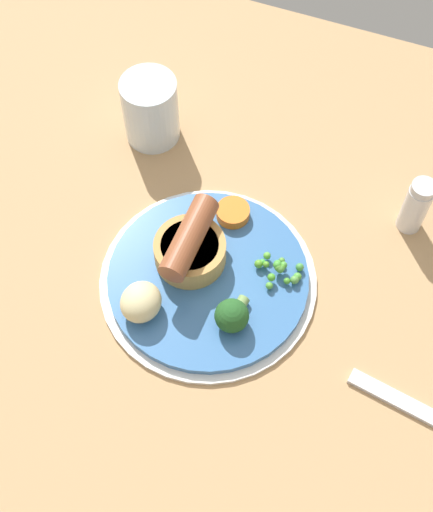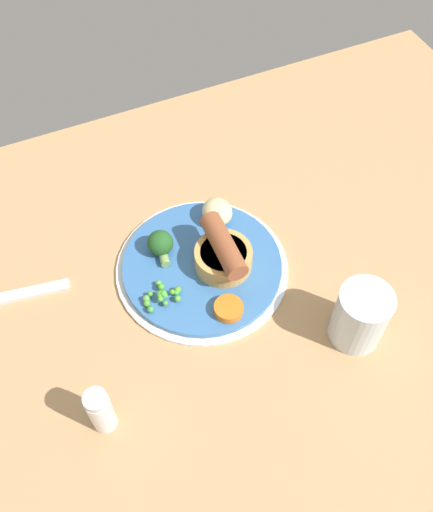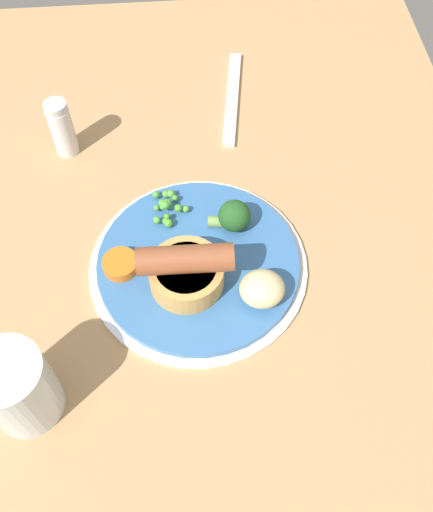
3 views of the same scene
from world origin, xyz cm
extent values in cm
cube|color=tan|center=(0.00, 0.00, 1.50)|extent=(110.00, 80.00, 3.00)
cylinder|color=silver|center=(5.07, -4.29, 3.25)|extent=(24.04, 24.04, 0.50)
cylinder|color=#386BA8|center=(5.07, -4.29, 3.70)|extent=(22.11, 22.11, 1.40)
cylinder|color=tan|center=(2.45, -2.95, 5.93)|extent=(7.88, 7.88, 3.05)
cylinder|color=#33190C|center=(2.45, -2.95, 7.30)|extent=(6.31, 6.31, 0.30)
cylinder|color=brown|center=(2.45, -2.95, 8.91)|extent=(3.11, 9.78, 2.91)
sphere|color=green|center=(11.87, -1.08, 5.84)|extent=(0.97, 0.97, 0.97)
sphere|color=#55A12B|center=(9.84, -1.28, 5.13)|extent=(0.96, 0.96, 0.96)
sphere|color=#54A23A|center=(12.05, -1.26, 5.76)|extent=(0.90, 0.90, 0.90)
sphere|color=#4D953A|center=(12.28, -1.36, 5.68)|extent=(0.90, 0.90, 0.90)
sphere|color=green|center=(11.80, -0.80, 5.67)|extent=(0.82, 0.82, 0.82)
sphere|color=#569842|center=(14.10, -1.73, 5.06)|extent=(0.95, 0.95, 0.95)
sphere|color=green|center=(10.17, -0.93, 5.13)|extent=(0.72, 0.72, 0.72)
sphere|color=#57A93C|center=(11.78, -3.33, 5.01)|extent=(0.80, 0.80, 0.80)
sphere|color=#49992C|center=(13.39, -2.17, 5.12)|extent=(0.73, 0.73, 0.73)
sphere|color=#52972B|center=(10.65, -1.15, 5.30)|extent=(0.73, 0.73, 0.73)
sphere|color=green|center=(12.36, -1.08, 5.64)|extent=(0.84, 0.84, 0.84)
sphere|color=#56993B|center=(12.07, 0.46, 5.17)|extent=(0.71, 0.71, 0.71)
sphere|color=#43923E|center=(14.15, -0.44, 5.02)|extent=(0.90, 0.90, 0.90)
sphere|color=#57AA37|center=(10.36, -0.12, 5.15)|extent=(0.84, 0.84, 0.84)
sphere|color=green|center=(12.47, -0.66, 5.52)|extent=(0.79, 0.79, 0.79)
sphere|color=green|center=(11.70, -2.47, 5.35)|extent=(0.89, 0.89, 0.89)
sphere|color=#4C9E38|center=(14.26, -1.13, 4.86)|extent=(0.93, 0.93, 0.93)
sphere|color=#235623|center=(9.42, -8.65, 6.22)|extent=(3.64, 3.64, 3.64)
cylinder|color=#7A9E56|center=(9.69, -6.65, 5.04)|extent=(1.50, 2.00, 1.27)
ellipsoid|color=beige|center=(0.25, -10.55, 6.16)|extent=(4.38, 4.78, 3.52)
cylinder|color=orange|center=(4.87, 4.05, 5.04)|extent=(4.17, 4.17, 1.28)
cube|color=silver|center=(31.65, -10.65, 3.30)|extent=(18.03, 4.33, 0.60)
cylinder|color=silver|center=(-9.03, 12.83, 7.40)|extent=(6.76, 6.76, 8.80)
cylinder|color=silver|center=(24.01, 11.09, 6.36)|extent=(2.87, 2.87, 6.73)
cylinder|color=silver|center=(24.01, 11.09, 10.23)|extent=(2.73, 2.73, 1.00)
camera|label=1|loc=(19.06, -38.10, 73.14)|focal=50.00mm
camera|label=2|loc=(21.21, 37.06, 69.37)|focal=40.00mm
camera|label=3|loc=(-28.22, -3.54, 56.75)|focal=40.00mm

